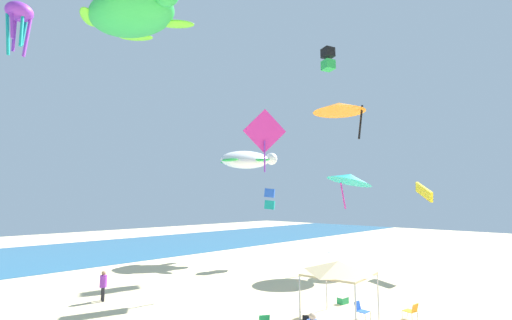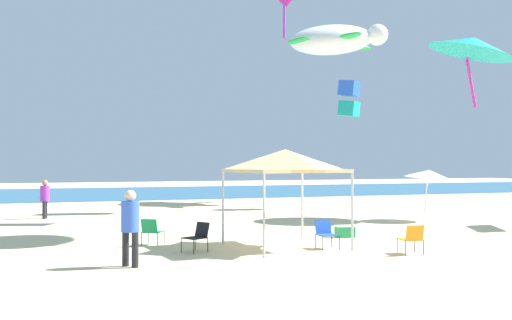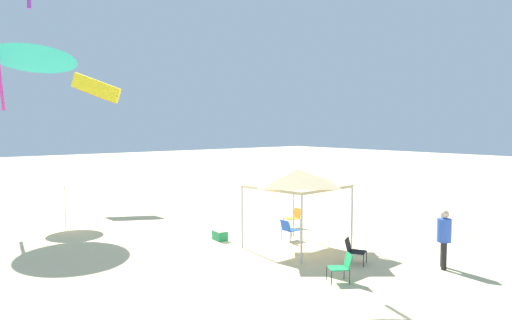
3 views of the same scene
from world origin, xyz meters
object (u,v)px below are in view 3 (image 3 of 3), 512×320
(folding_chair_facing_ocean, at_px, (289,228))
(folding_chair_left_of_tent, at_px, (342,265))
(folding_chair_right_of_tent, at_px, (294,217))
(person_by_tent, at_px, (444,234))
(canopy_tent, at_px, (297,178))
(kite_delta_teal, at_px, (34,52))
(folding_chair_near_cooler, at_px, (353,249))
(kite_parafoil_yellow, at_px, (96,88))
(beach_umbrella, at_px, (65,182))
(cooler_box, at_px, (220,235))

(folding_chair_facing_ocean, distance_m, folding_chair_left_of_tent, 5.20)
(folding_chair_facing_ocean, relative_size, folding_chair_left_of_tent, 1.00)
(folding_chair_right_of_tent, distance_m, person_by_tent, 7.50)
(canopy_tent, height_order, folding_chair_right_of_tent, canopy_tent)
(folding_chair_left_of_tent, distance_m, kite_delta_teal, 17.27)
(folding_chair_near_cooler, xyz_separation_m, person_by_tent, (-2.11, -1.77, 0.61))
(folding_chair_facing_ocean, height_order, kite_parafoil_yellow, kite_parafoil_yellow)
(beach_umbrella, height_order, folding_chair_facing_ocean, beach_umbrella)
(canopy_tent, relative_size, cooler_box, 4.75)
(folding_chair_facing_ocean, height_order, folding_chair_left_of_tent, same)
(canopy_tent, relative_size, folding_chair_near_cooler, 3.86)
(person_by_tent, bearing_deg, kite_parafoil_yellow, -116.94)
(cooler_box, xyz_separation_m, person_by_tent, (-7.51, -3.19, 0.88))
(folding_chair_near_cooler, height_order, folding_chair_right_of_tent, same)
(folding_chair_near_cooler, bearing_deg, folding_chair_facing_ocean, 53.01)
(person_by_tent, height_order, kite_delta_teal, kite_delta_teal)
(kite_parafoil_yellow, xyz_separation_m, kite_delta_teal, (-4.28, 4.59, 1.19))
(beach_umbrella, distance_m, kite_parafoil_yellow, 9.32)
(beach_umbrella, xyz_separation_m, folding_chair_near_cooler, (-11.53, -5.25, -1.51))
(beach_umbrella, bearing_deg, cooler_box, -147.98)
(canopy_tent, relative_size, kite_parafoil_yellow, 1.28)
(folding_chair_left_of_tent, bearing_deg, canopy_tent, -173.12)
(folding_chair_right_of_tent, relative_size, folding_chair_left_of_tent, 1.00)
(folding_chair_near_cooler, xyz_separation_m, kite_parafoil_yellow, (18.44, 1.02, 6.12))
(canopy_tent, distance_m, folding_chair_facing_ocean, 2.37)
(folding_chair_right_of_tent, bearing_deg, cooler_box, -81.65)
(beach_umbrella, bearing_deg, canopy_tent, -149.28)
(folding_chair_right_of_tent, relative_size, kite_delta_teal, 0.15)
(canopy_tent, relative_size, folding_chair_right_of_tent, 3.86)
(canopy_tent, distance_m, folding_chair_left_of_tent, 4.52)
(folding_chair_right_of_tent, xyz_separation_m, kite_parafoil_yellow, (13.10, 3.49, 6.12))
(canopy_tent, distance_m, person_by_tent, 5.25)
(canopy_tent, relative_size, kite_delta_teal, 0.59)
(cooler_box, bearing_deg, kite_delta_teal, 25.57)
(beach_umbrella, relative_size, kite_delta_teal, 0.43)
(beach_umbrella, distance_m, kite_delta_teal, 6.38)
(folding_chair_left_of_tent, bearing_deg, beach_umbrella, -131.78)
(canopy_tent, relative_size, person_by_tent, 1.72)
(beach_umbrella, bearing_deg, folding_chair_near_cooler, -155.52)
(cooler_box, bearing_deg, folding_chair_left_of_tent, 177.52)
(canopy_tent, bearing_deg, cooler_box, 27.72)
(beach_umbrella, distance_m, folding_chair_near_cooler, 12.76)
(canopy_tent, xyz_separation_m, kite_delta_teal, (11.52, 5.64, 5.25))
(folding_chair_near_cooler, height_order, person_by_tent, person_by_tent)
(folding_chair_facing_ocean, distance_m, kite_parafoil_yellow, 16.06)
(person_by_tent, distance_m, kite_delta_teal, 19.08)
(folding_chair_facing_ocean, relative_size, person_by_tent, 0.44)
(canopy_tent, distance_m, folding_chair_right_of_tent, 4.18)
(folding_chair_right_of_tent, height_order, cooler_box, folding_chair_right_of_tent)
(folding_chair_facing_ocean, relative_size, kite_delta_teal, 0.15)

